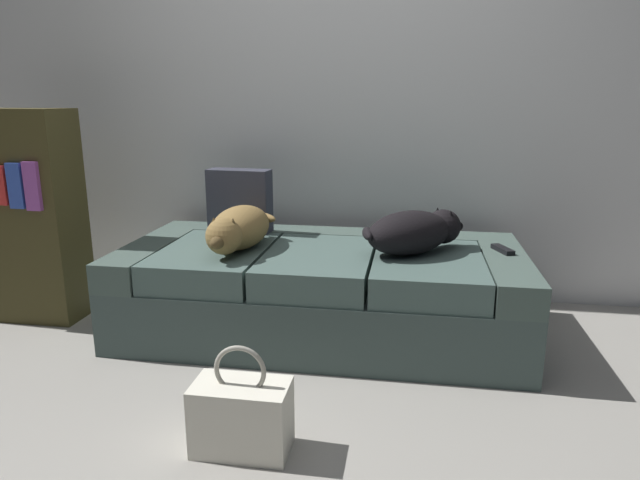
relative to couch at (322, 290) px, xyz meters
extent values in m
plane|color=gray|center=(0.00, -0.97, -0.22)|extent=(10.00, 10.00, 0.00)
cube|color=silver|center=(0.00, 0.67, 1.18)|extent=(6.40, 0.10, 2.80)
cube|color=#3C4C48|center=(0.00, 0.00, -0.07)|extent=(1.94, 0.94, 0.30)
cube|color=#43554D|center=(-0.87, 0.00, 0.15)|extent=(0.20, 0.94, 0.14)
cube|color=#43554D|center=(0.87, 0.00, 0.15)|extent=(0.20, 0.94, 0.14)
cube|color=#43554D|center=(0.00, 0.37, 0.15)|extent=(1.54, 0.20, 0.14)
cube|color=#465B56|center=(-0.51, -0.10, 0.15)|extent=(0.50, 0.72, 0.14)
cube|color=#465B56|center=(0.00, -0.10, 0.15)|extent=(0.50, 0.72, 0.14)
cube|color=#465B56|center=(0.51, -0.10, 0.15)|extent=(0.50, 0.72, 0.14)
ellipsoid|color=olive|center=(-0.39, -0.07, 0.32)|extent=(0.28, 0.46, 0.20)
sphere|color=olive|center=(-0.40, -0.28, 0.33)|extent=(0.17, 0.17, 0.17)
ellipsoid|color=brown|center=(-0.41, -0.35, 0.32)|extent=(0.07, 0.10, 0.06)
cone|color=brown|center=(-0.36, -0.28, 0.39)|extent=(0.04, 0.04, 0.05)
cone|color=brown|center=(-0.45, -0.28, 0.39)|extent=(0.04, 0.04, 0.05)
ellipsoid|color=olive|center=(-0.33, 0.13, 0.33)|extent=(0.17, 0.14, 0.05)
ellipsoid|color=black|center=(0.42, -0.05, 0.32)|extent=(0.50, 0.48, 0.20)
sphere|color=black|center=(0.58, 0.09, 0.33)|extent=(0.17, 0.17, 0.17)
ellipsoid|color=black|center=(0.64, 0.14, 0.32)|extent=(0.11, 0.11, 0.06)
cone|color=black|center=(0.55, 0.12, 0.39)|extent=(0.04, 0.04, 0.05)
cone|color=black|center=(0.61, 0.05, 0.39)|extent=(0.04, 0.04, 0.05)
ellipsoid|color=black|center=(0.23, -0.14, 0.33)|extent=(0.08, 0.18, 0.05)
cube|color=black|center=(0.86, 0.06, 0.23)|extent=(0.10, 0.16, 0.02)
cube|color=#353644|center=(-0.49, 0.27, 0.39)|extent=(0.35, 0.15, 0.34)
cube|color=silver|center=(-0.10, -1.03, -0.10)|extent=(0.32, 0.18, 0.24)
torus|color=#A39F91|center=(-0.10, -1.03, 0.07)|extent=(0.18, 0.02, 0.18)
cube|color=#3F391B|center=(-1.57, -0.04, 0.33)|extent=(0.56, 0.28, 1.10)
cube|color=#2E4CAE|center=(-1.48, -0.19, 0.52)|extent=(0.08, 0.02, 0.22)
cube|color=#95479C|center=(-1.39, -0.19, 0.52)|extent=(0.08, 0.02, 0.24)
camera|label=1|loc=(0.43, -2.62, 0.93)|focal=31.48mm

